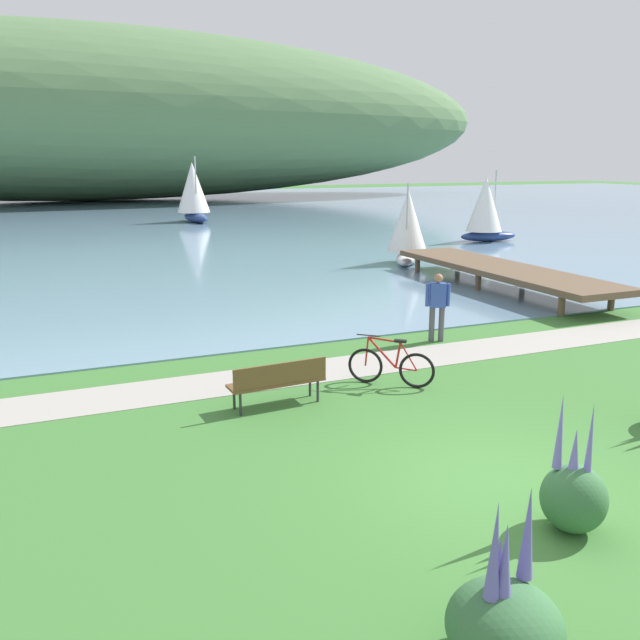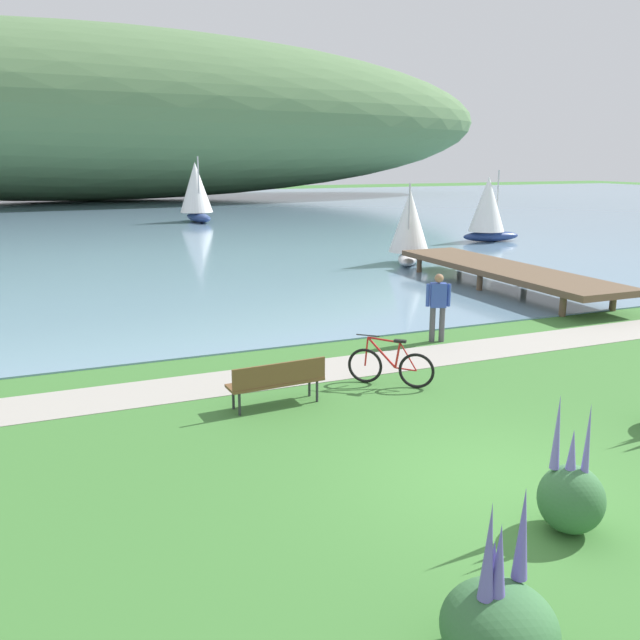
# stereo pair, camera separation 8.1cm
# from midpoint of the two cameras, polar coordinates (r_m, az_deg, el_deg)

# --- Properties ---
(ground_plane) EXTENTS (200.00, 200.00, 0.00)m
(ground_plane) POSITION_cam_midpoint_polar(r_m,az_deg,el_deg) (9.93, 14.77, -13.27)
(ground_plane) COLOR #3D7533
(bay_water) EXTENTS (180.00, 80.00, 0.04)m
(bay_water) POSITION_cam_midpoint_polar(r_m,az_deg,el_deg) (54.89, -17.14, 8.58)
(bay_water) COLOR #6B8EA8
(bay_water) RESTS_ON ground
(distant_hillside) EXTENTS (94.68, 28.00, 17.82)m
(distant_hillside) POSITION_cam_midpoint_polar(r_m,az_deg,el_deg) (76.63, -19.77, 16.40)
(distant_hillside) COLOR #567A4C
(distant_hillside) RESTS_ON bay_water
(shoreline_path) EXTENTS (60.00, 1.50, 0.01)m
(shoreline_path) POSITION_cam_midpoint_polar(r_m,az_deg,el_deg) (14.35, 1.23, -4.20)
(shoreline_path) COLOR #A39E93
(shoreline_path) RESTS_ON ground
(park_bench_near_camera) EXTENTS (1.83, 0.59, 0.88)m
(park_bench_near_camera) POSITION_cam_midpoint_polar(r_m,az_deg,el_deg) (12.07, -3.85, -5.18)
(park_bench_near_camera) COLOR brown
(park_bench_near_camera) RESTS_ON ground
(bicycle_leaning_near_bench) EXTENTS (1.37, 1.21, 1.01)m
(bicycle_leaning_near_bench) POSITION_cam_midpoint_polar(r_m,az_deg,el_deg) (13.28, 5.96, -4.00)
(bicycle_leaning_near_bench) COLOR black
(bicycle_leaning_near_bench) RESTS_ON ground
(person_at_shoreline) EXTENTS (0.57, 0.34, 1.71)m
(person_at_shoreline) POSITION_cam_midpoint_polar(r_m,az_deg,el_deg) (16.48, 9.99, 1.46)
(person_at_shoreline) COLOR #4C4C51
(person_at_shoreline) RESTS_ON ground
(echium_bush_closest_to_camera) EXTENTS (0.80, 0.80, 1.74)m
(echium_bush_closest_to_camera) POSITION_cam_midpoint_polar(r_m,az_deg,el_deg) (8.82, 20.84, -13.99)
(echium_bush_closest_to_camera) COLOR #386B3D
(echium_bush_closest_to_camera) RESTS_ON ground
(echium_bush_mid_cluster) EXTENTS (1.05, 1.05, 1.67)m
(echium_bush_mid_cluster) POSITION_cam_midpoint_polar(r_m,az_deg,el_deg) (6.62, 15.32, -23.85)
(echium_bush_mid_cluster) COLOR #386B3D
(echium_bush_mid_cluster) RESTS_ON ground
(sailboat_nearest_to_shore) EXTENTS (2.57, 3.99, 4.56)m
(sailboat_nearest_to_shore) POSITION_cam_midpoint_polar(r_m,az_deg,el_deg) (48.29, -10.96, 10.88)
(sailboat_nearest_to_shore) COLOR navy
(sailboat_nearest_to_shore) RESTS_ON bay_water
(sailboat_mid_bay) EXTENTS (2.49, 2.87, 3.41)m
(sailboat_mid_bay) POSITION_cam_midpoint_polar(r_m,az_deg,el_deg) (28.60, 7.49, 8.07)
(sailboat_mid_bay) COLOR white
(sailboat_mid_bay) RESTS_ON bay_water
(sailboat_toward_hillside) EXTENTS (3.34, 2.19, 3.81)m
(sailboat_toward_hillside) POSITION_cam_midpoint_polar(r_m,az_deg,el_deg) (37.11, 14.07, 9.37)
(sailboat_toward_hillside) COLOR navy
(sailboat_toward_hillside) RESTS_ON bay_water
(pier_dock) EXTENTS (2.40, 10.00, 0.80)m
(pier_dock) POSITION_cam_midpoint_polar(r_m,az_deg,el_deg) (23.80, 15.35, 4.23)
(pier_dock) COLOR brown
(pier_dock) RESTS_ON ground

